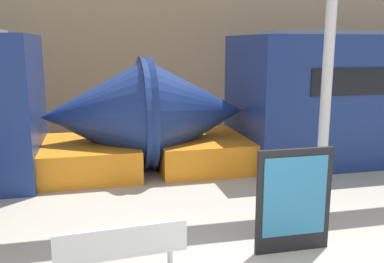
# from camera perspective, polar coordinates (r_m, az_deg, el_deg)

# --- Properties ---
(station_wall) EXTENTS (56.00, 0.20, 5.00)m
(station_wall) POSITION_cam_1_polar(r_m,az_deg,el_deg) (14.13, -5.08, 9.98)
(station_wall) COLOR #9E8460
(station_wall) RESTS_ON ground_plane
(bench_near) EXTENTS (1.60, 0.56, 0.82)m
(bench_near) POSITION_cam_1_polar(r_m,az_deg,el_deg) (5.39, -9.46, -15.04)
(bench_near) COLOR silver
(bench_near) RESTS_ON ground_plane
(poster_board) EXTENTS (1.11, 0.07, 1.50)m
(poster_board) POSITION_cam_1_polar(r_m,az_deg,el_deg) (6.22, 13.43, -8.92)
(poster_board) COLOR black
(poster_board) RESTS_ON ground_plane
(support_column_near) EXTENTS (0.20, 0.20, 3.88)m
(support_column_near) POSITION_cam_1_polar(r_m,az_deg,el_deg) (8.42, 17.42, 4.52)
(support_column_near) COLOR silver
(support_column_near) RESTS_ON ground_plane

